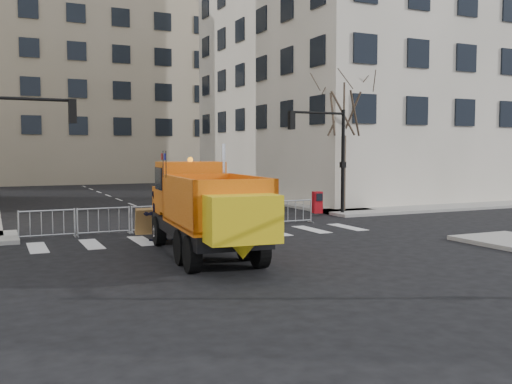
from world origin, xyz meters
name	(u,v)px	position (x,y,z in m)	size (l,w,h in m)	color
ground	(281,260)	(0.00, 0.00, 0.00)	(120.00, 120.00, 0.00)	black
sidewalk_back	(191,225)	(0.00, 8.50, 0.07)	(64.00, 5.00, 0.15)	gray
building_far	(66,73)	(0.00, 52.00, 12.00)	(30.00, 18.00, 24.00)	tan
traffic_light_right	(343,163)	(8.50, 9.50, 2.70)	(0.18, 0.18, 5.40)	black
crowd_barriers	(181,217)	(-0.75, 7.60, 0.55)	(12.60, 0.60, 1.10)	#9EA0A5
street_tree	(344,143)	(9.20, 10.50, 3.75)	(3.00, 3.00, 7.50)	#382B21
plow_truck	(206,207)	(-1.84, 1.54, 1.57)	(3.33, 9.28, 3.54)	black
cop_a	(177,217)	(-1.65, 5.20, 0.87)	(0.63, 0.41, 1.73)	black
cop_b	(156,215)	(-2.42, 5.34, 0.94)	(0.91, 0.71, 1.88)	black
cop_c	(160,213)	(-1.85, 6.81, 0.85)	(0.99, 0.41, 1.69)	black
newspaper_box	(317,202)	(7.15, 9.76, 0.70)	(0.45, 0.40, 1.10)	#A80C15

